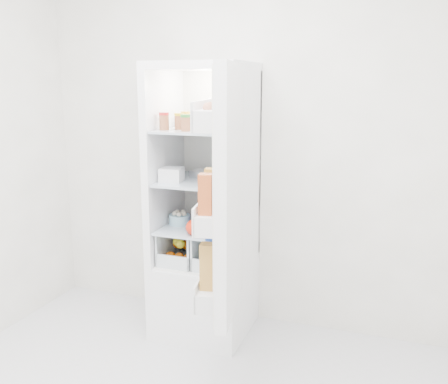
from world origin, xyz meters
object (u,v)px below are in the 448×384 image
at_px(red_cabbage, 205,214).
at_px(fridge_door, 224,198).
at_px(mushroom_bowl, 180,219).
at_px(refrigerator, 207,235).

relative_size(red_cabbage, fridge_door, 0.13).
bearing_deg(mushroom_bowl, red_cabbage, 9.26).
bearing_deg(refrigerator, fridge_door, -60.54).
xyz_separation_m(refrigerator, red_cabbage, (0.00, -0.05, 0.16)).
bearing_deg(red_cabbage, fridge_door, -58.84).
distance_m(red_cabbage, mushroom_bowl, 0.18).
relative_size(refrigerator, red_cabbage, 10.96).
height_order(red_cabbage, fridge_door, fridge_door).
bearing_deg(mushroom_bowl, refrigerator, 24.58).
height_order(refrigerator, mushroom_bowl, refrigerator).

